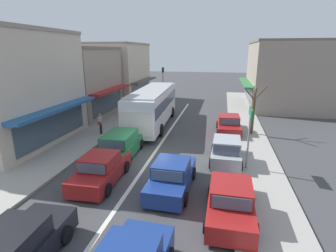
{
  "coord_description": "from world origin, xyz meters",
  "views": [
    {
      "loc": [
        4.11,
        -14.25,
        6.38
      ],
      "look_at": [
        0.43,
        3.42,
        1.2
      ],
      "focal_mm": 28.0,
      "sensor_mm": 36.0,
      "label": 1
    }
  ],
  "objects_px": {
    "pedestrian_with_handbag_near": "(100,122)",
    "wagon_adjacent_lane_lead": "(121,145)",
    "sedan_queue_gap_filler": "(15,250)",
    "parked_sedan_kerb_third": "(229,125)",
    "traffic_light_downstreet": "(163,77)",
    "directional_road_sign": "(250,124)",
    "sedan_queue_far_back": "(172,176)",
    "parked_hatchback_kerb_second": "(226,151)",
    "city_bus": "(153,104)",
    "parked_sedan_kerb_front": "(231,201)",
    "sedan_behind_bus_near": "(101,170)",
    "street_tree_right": "(253,112)"
  },
  "relations": [
    {
      "from": "parked_hatchback_kerb_second",
      "to": "street_tree_right",
      "type": "height_order",
      "value": "street_tree_right"
    },
    {
      "from": "sedan_behind_bus_near",
      "to": "parked_sedan_kerb_third",
      "type": "bearing_deg",
      "value": 56.75
    },
    {
      "from": "directional_road_sign",
      "to": "sedan_queue_gap_filler",
      "type": "bearing_deg",
      "value": -130.48
    },
    {
      "from": "city_bus",
      "to": "directional_road_sign",
      "type": "bearing_deg",
      "value": -46.46
    },
    {
      "from": "parked_hatchback_kerb_second",
      "to": "city_bus",
      "type": "bearing_deg",
      "value": 132.1
    },
    {
      "from": "city_bus",
      "to": "traffic_light_downstreet",
      "type": "height_order",
      "value": "traffic_light_downstreet"
    },
    {
      "from": "pedestrian_with_handbag_near",
      "to": "wagon_adjacent_lane_lead",
      "type": "bearing_deg",
      "value": -49.01
    },
    {
      "from": "parked_sedan_kerb_third",
      "to": "parked_hatchback_kerb_second",
      "type": "bearing_deg",
      "value": -92.16
    },
    {
      "from": "sedan_queue_far_back",
      "to": "directional_road_sign",
      "type": "xyz_separation_m",
      "value": [
        3.65,
        2.92,
        2.01
      ]
    },
    {
      "from": "city_bus",
      "to": "sedan_behind_bus_near",
      "type": "bearing_deg",
      "value": -89.25
    },
    {
      "from": "wagon_adjacent_lane_lead",
      "to": "parked_sedan_kerb_front",
      "type": "distance_m",
      "value": 8.28
    },
    {
      "from": "parked_sedan_kerb_third",
      "to": "traffic_light_downstreet",
      "type": "relative_size",
      "value": 1.01
    },
    {
      "from": "parked_sedan_kerb_third",
      "to": "sedan_queue_gap_filler",
      "type": "bearing_deg",
      "value": -112.65
    },
    {
      "from": "parked_sedan_kerb_front",
      "to": "traffic_light_downstreet",
      "type": "distance_m",
      "value": 28.27
    },
    {
      "from": "parked_sedan_kerb_front",
      "to": "directional_road_sign",
      "type": "xyz_separation_m",
      "value": [
        0.97,
        4.52,
        2.01
      ]
    },
    {
      "from": "sedan_behind_bus_near",
      "to": "directional_road_sign",
      "type": "height_order",
      "value": "directional_road_sign"
    },
    {
      "from": "traffic_light_downstreet",
      "to": "pedestrian_with_handbag_near",
      "type": "height_order",
      "value": "traffic_light_downstreet"
    },
    {
      "from": "sedan_queue_gap_filler",
      "to": "street_tree_right",
      "type": "relative_size",
      "value": 1.08
    },
    {
      "from": "pedestrian_with_handbag_near",
      "to": "parked_sedan_kerb_third",
      "type": "bearing_deg",
      "value": 15.84
    },
    {
      "from": "sedan_queue_gap_filler",
      "to": "pedestrian_with_handbag_near",
      "type": "relative_size",
      "value": 2.61
    },
    {
      "from": "directional_road_sign",
      "to": "street_tree_right",
      "type": "height_order",
      "value": "street_tree_right"
    },
    {
      "from": "pedestrian_with_handbag_near",
      "to": "sedan_behind_bus_near",
      "type": "bearing_deg",
      "value": -64.24
    },
    {
      "from": "city_bus",
      "to": "sedan_queue_far_back",
      "type": "relative_size",
      "value": 2.58
    },
    {
      "from": "parked_hatchback_kerb_second",
      "to": "street_tree_right",
      "type": "relative_size",
      "value": 0.94
    },
    {
      "from": "sedan_queue_far_back",
      "to": "parked_hatchback_kerb_second",
      "type": "height_order",
      "value": "parked_hatchback_kerb_second"
    },
    {
      "from": "wagon_adjacent_lane_lead",
      "to": "directional_road_sign",
      "type": "bearing_deg",
      "value": -3.84
    },
    {
      "from": "city_bus",
      "to": "street_tree_right",
      "type": "bearing_deg",
      "value": -8.08
    },
    {
      "from": "traffic_light_downstreet",
      "to": "street_tree_right",
      "type": "relative_size",
      "value": 1.06
    },
    {
      "from": "sedan_queue_gap_filler",
      "to": "street_tree_right",
      "type": "distance_m",
      "value": 17.3
    },
    {
      "from": "city_bus",
      "to": "parked_sedan_kerb_front",
      "type": "height_order",
      "value": "city_bus"
    },
    {
      "from": "parked_sedan_kerb_third",
      "to": "directional_road_sign",
      "type": "height_order",
      "value": "directional_road_sign"
    },
    {
      "from": "parked_sedan_kerb_third",
      "to": "street_tree_right",
      "type": "xyz_separation_m",
      "value": [
        1.77,
        -0.23,
        1.2
      ]
    },
    {
      "from": "sedan_queue_far_back",
      "to": "parked_sedan_kerb_front",
      "type": "xyz_separation_m",
      "value": [
        2.68,
        -1.6,
        0.0
      ]
    },
    {
      "from": "parked_hatchback_kerb_second",
      "to": "parked_sedan_kerb_third",
      "type": "height_order",
      "value": "parked_hatchback_kerb_second"
    },
    {
      "from": "parked_sedan_kerb_third",
      "to": "traffic_light_downstreet",
      "type": "xyz_separation_m",
      "value": [
        -8.93,
        15.4,
        2.19
      ]
    },
    {
      "from": "sedan_queue_far_back",
      "to": "street_tree_right",
      "type": "height_order",
      "value": "street_tree_right"
    },
    {
      "from": "city_bus",
      "to": "parked_hatchback_kerb_second",
      "type": "bearing_deg",
      "value": -47.9
    },
    {
      "from": "wagon_adjacent_lane_lead",
      "to": "parked_hatchback_kerb_second",
      "type": "bearing_deg",
      "value": 2.78
    },
    {
      "from": "wagon_adjacent_lane_lead",
      "to": "parked_sedan_kerb_third",
      "type": "bearing_deg",
      "value": 43.57
    },
    {
      "from": "sedan_behind_bus_near",
      "to": "parked_hatchback_kerb_second",
      "type": "relative_size",
      "value": 1.14
    },
    {
      "from": "street_tree_right",
      "to": "pedestrian_with_handbag_near",
      "type": "xyz_separation_m",
      "value": [
        -11.54,
        -2.55,
        -0.8
      ]
    },
    {
      "from": "wagon_adjacent_lane_lead",
      "to": "sedan_behind_bus_near",
      "type": "relative_size",
      "value": 1.07
    },
    {
      "from": "sedan_behind_bus_near",
      "to": "parked_hatchback_kerb_second",
      "type": "bearing_deg",
      "value": 31.15
    },
    {
      "from": "sedan_queue_far_back",
      "to": "parked_hatchback_kerb_second",
      "type": "xyz_separation_m",
      "value": [
        2.55,
        3.73,
        0.05
      ]
    },
    {
      "from": "city_bus",
      "to": "pedestrian_with_handbag_near",
      "type": "distance_m",
      "value": 5.0
    },
    {
      "from": "parked_sedan_kerb_third",
      "to": "directional_road_sign",
      "type": "xyz_separation_m",
      "value": [
        0.88,
        -6.85,
        2.01
      ]
    },
    {
      "from": "city_bus",
      "to": "parked_sedan_kerb_third",
      "type": "height_order",
      "value": "city_bus"
    },
    {
      "from": "wagon_adjacent_lane_lead",
      "to": "sedan_behind_bus_near",
      "type": "xyz_separation_m",
      "value": [
        0.27,
        -3.42,
        -0.08
      ]
    },
    {
      "from": "parked_sedan_kerb_front",
      "to": "parked_sedan_kerb_third",
      "type": "xyz_separation_m",
      "value": [
        0.09,
        11.37,
        0.0
      ]
    },
    {
      "from": "sedan_queue_far_back",
      "to": "pedestrian_with_handbag_near",
      "type": "bearing_deg",
      "value": 135.01
    }
  ]
}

